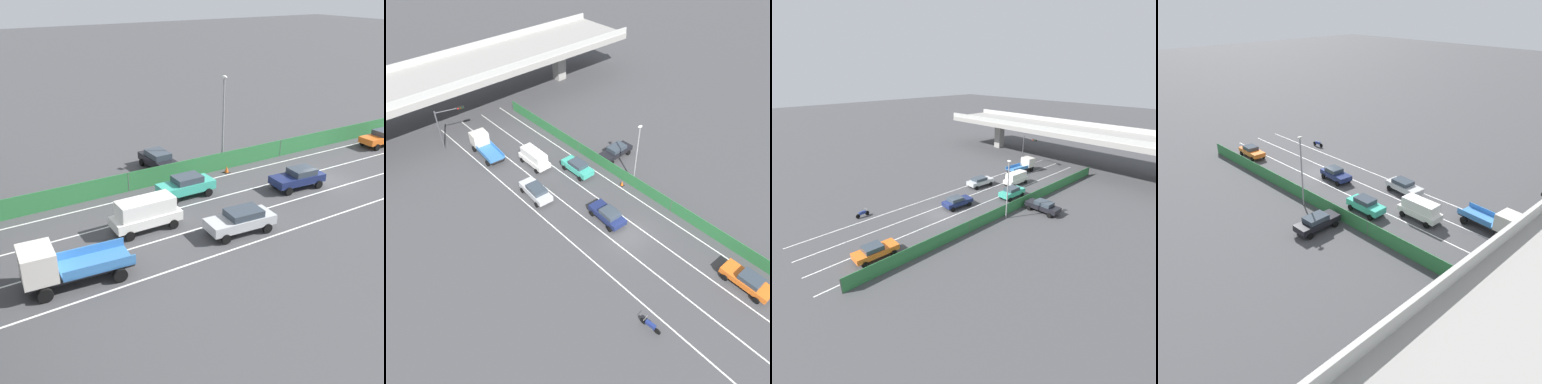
{
  "view_description": "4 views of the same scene",
  "coord_description": "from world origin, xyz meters",
  "views": [
    {
      "loc": [
        -24.53,
        27.64,
        14.91
      ],
      "look_at": [
        -1.08,
        13.28,
        2.46
      ],
      "focal_mm": 43.85,
      "sensor_mm": 36.0,
      "label": 1
    },
    {
      "loc": [
        -21.08,
        -15.87,
        28.63
      ],
      "look_at": [
        -0.09,
        7.55,
        1.03
      ],
      "focal_mm": 34.66,
      "sensor_mm": 36.0,
      "label": 2
    },
    {
      "loc": [
        28.11,
        -21.89,
        17.94
      ],
      "look_at": [
        -0.86,
        5.01,
        1.43
      ],
      "focal_mm": 27.38,
      "sensor_mm": 36.0,
      "label": 3
    },
    {
      "loc": [
        29.48,
        36.59,
        20.63
      ],
      "look_at": [
        2.41,
        8.06,
        1.02
      ],
      "focal_mm": 36.74,
      "sensor_mm": 36.0,
      "label": 4
    }
  ],
  "objects": [
    {
      "name": "car_van_white",
      "position": [
        0.12,
        16.06,
        1.22
      ],
      "size": [
        2.02,
        4.6,
        2.15
      ],
      "color": "silver",
      "rests_on": "ground"
    },
    {
      "name": "car_sedan_navy",
      "position": [
        -0.01,
        2.89,
        0.87
      ],
      "size": [
        2.27,
        4.4,
        1.56
      ],
      "color": "navy",
      "rests_on": "ground"
    },
    {
      "name": "car_taxi_teal",
      "position": [
        3.12,
        11.22,
        0.93
      ],
      "size": [
        1.96,
        4.33,
        1.65
      ],
      "color": "teal",
      "rests_on": "ground"
    },
    {
      "name": "traffic_cone",
      "position": [
        5.45,
        5.84,
        0.27
      ],
      "size": [
        0.47,
        0.47,
        0.59
      ],
      "color": "orange",
      "rests_on": "ground"
    },
    {
      "name": "lane_line_mid_left",
      "position": [
        -1.66,
        6.91,
        0.0
      ],
      "size": [
        0.14,
        49.83,
        0.01
      ],
      "primitive_type": "cube",
      "color": "silver",
      "rests_on": "ground"
    },
    {
      "name": "car_sedan_silver",
      "position": [
        -3.42,
        11.04,
        0.89
      ],
      "size": [
        2.29,
        4.68,
        1.56
      ],
      "color": "#B7BABC",
      "rests_on": "ground"
    },
    {
      "name": "car_taxi_orange",
      "position": [
        3.36,
        -11.36,
        0.87
      ],
      "size": [
        2.07,
        4.64,
        1.55
      ],
      "color": "orange",
      "rests_on": "ground"
    },
    {
      "name": "ground_plane",
      "position": [
        0.0,
        0.0,
        0.0
      ],
      "size": [
        300.0,
        300.0,
        0.0
      ],
      "primitive_type": "plane",
      "color": "#424244"
    },
    {
      "name": "flatbed_truck_blue",
      "position": [
        -3.16,
        22.87,
        1.3
      ],
      "size": [
        2.75,
        5.99,
        2.52
      ],
      "color": "black",
      "rests_on": "ground"
    },
    {
      "name": "lane_line_right_edge",
      "position": [
        4.98,
        6.91,
        0.0
      ],
      "size": [
        0.14,
        49.83,
        0.01
      ],
      "primitive_type": "cube",
      "color": "silver",
      "rests_on": "ground"
    },
    {
      "name": "green_fence",
      "position": [
        6.23,
        6.91,
        0.78
      ],
      "size": [
        0.1,
        45.93,
        1.55
      ],
      "color": "#2D753D",
      "rests_on": "ground"
    },
    {
      "name": "lane_line_left_edge",
      "position": [
        -4.98,
        6.91,
        0.0
      ],
      "size": [
        0.14,
        49.83,
        0.01
      ],
      "primitive_type": "cube",
      "color": "silver",
      "rests_on": "ground"
    },
    {
      "name": "lane_line_mid_right",
      "position": [
        1.66,
        6.91,
        0.0
      ],
      "size": [
        0.14,
        49.83,
        0.01
      ],
      "primitive_type": "cube",
      "color": "silver",
      "rests_on": "ground"
    },
    {
      "name": "parked_sedan_dark",
      "position": [
        9.1,
        10.4,
        0.9
      ],
      "size": [
        4.72,
        2.02,
        1.6
      ],
      "color": "black",
      "rests_on": "ground"
    },
    {
      "name": "street_lamp",
      "position": [
        6.88,
        5.33,
        4.73
      ],
      "size": [
        0.6,
        0.36,
        7.89
      ],
      "color": "gray",
      "rests_on": "ground"
    }
  ]
}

